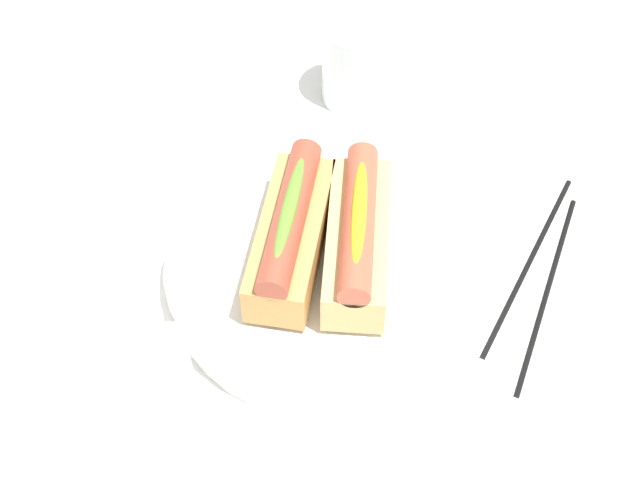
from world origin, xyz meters
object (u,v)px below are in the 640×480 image
(hotdog_back, at_px, (286,232))
(napkin_box, at_px, (150,451))
(serving_bowl, at_px, (320,267))
(water_glass, at_px, (352,64))
(hotdog_front, at_px, (354,236))
(chopstick_near, at_px, (525,262))
(chopstick_far, at_px, (544,290))

(hotdog_back, bearing_deg, napkin_box, 156.77)
(serving_bowl, bearing_deg, water_glass, -7.25)
(hotdog_front, height_order, napkin_box, napkin_box)
(serving_bowl, relative_size, chopstick_near, 1.25)
(water_glass, relative_size, napkin_box, 0.60)
(chopstick_near, distance_m, chopstick_far, 0.03)
(chopstick_far, bearing_deg, napkin_box, 142.28)
(water_glass, distance_m, chopstick_far, 0.30)
(napkin_box, bearing_deg, hotdog_back, -23.57)
(hotdog_back, bearing_deg, water_glass, -13.83)
(hotdog_front, xyz_separation_m, hotdog_back, (0.00, 0.05, 0.00))
(hotdog_front, distance_m, chopstick_far, 0.18)
(hotdog_front, height_order, water_glass, hotdog_front)
(hotdog_front, xyz_separation_m, chopstick_far, (-0.01, -0.17, -0.06))
(chopstick_near, height_order, chopstick_far, same)
(chopstick_near, bearing_deg, serving_bowl, 123.94)
(hotdog_front, distance_m, chopstick_near, 0.17)
(serving_bowl, height_order, hotdog_back, hotdog_back)
(hotdog_front, distance_m, napkin_box, 0.24)
(water_glass, height_order, napkin_box, napkin_box)
(water_glass, distance_m, chopstick_near, 0.27)
(napkin_box, height_order, chopstick_near, napkin_box)
(hotdog_back, height_order, chopstick_near, hotdog_back)
(serving_bowl, distance_m, water_glass, 0.24)
(hotdog_front, distance_m, water_glass, 0.24)
(chopstick_far, bearing_deg, chopstick_near, 42.73)
(napkin_box, bearing_deg, water_glass, -18.62)
(hotdog_back, bearing_deg, chopstick_far, -93.13)
(napkin_box, bearing_deg, hotdog_front, -36.14)
(chopstick_far, bearing_deg, serving_bowl, 107.96)
(napkin_box, xyz_separation_m, chopstick_far, (0.19, -0.31, -0.07))
(hotdog_back, relative_size, chopstick_near, 0.71)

